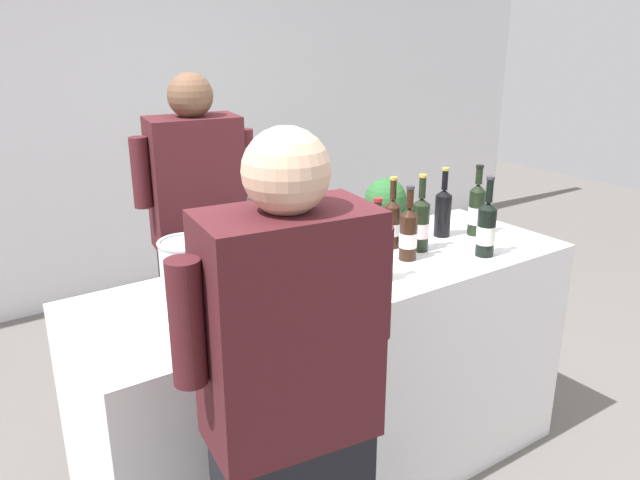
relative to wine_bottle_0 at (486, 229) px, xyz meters
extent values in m
plane|color=#66605B|center=(-0.61, 0.21, -1.11)|extent=(12.00, 12.00, 0.00)
cube|color=white|center=(-0.61, 2.81, 0.29)|extent=(8.00, 0.10, 2.80)
cube|color=white|center=(-0.61, 0.21, -0.62)|extent=(2.09, 0.70, 1.00)
cylinder|color=black|center=(0.00, 0.00, -0.02)|extent=(0.08, 0.08, 0.21)
cone|color=black|center=(0.00, 0.00, 0.10)|extent=(0.08, 0.08, 0.03)
cylinder|color=black|center=(0.00, 0.00, 0.16)|extent=(0.03, 0.03, 0.10)
cylinder|color=#333338|center=(0.00, 0.00, 0.22)|extent=(0.03, 0.03, 0.01)
cylinder|color=silver|center=(0.00, 0.00, -0.03)|extent=(0.08, 0.08, 0.08)
cylinder|color=black|center=(-0.18, 0.21, -0.02)|extent=(0.07, 0.07, 0.21)
cone|color=black|center=(-0.18, 0.21, 0.10)|extent=(0.07, 0.07, 0.03)
cylinder|color=black|center=(-0.18, 0.21, 0.16)|extent=(0.03, 0.03, 0.09)
cylinder|color=#B79333|center=(-0.18, 0.21, 0.21)|extent=(0.03, 0.03, 0.01)
cylinder|color=silver|center=(-0.18, 0.21, -0.03)|extent=(0.08, 0.08, 0.06)
cylinder|color=black|center=(0.04, 0.29, -0.02)|extent=(0.07, 0.07, 0.19)
cone|color=black|center=(0.04, 0.29, 0.09)|extent=(0.07, 0.07, 0.03)
cylinder|color=black|center=(0.04, 0.29, 0.15)|extent=(0.03, 0.03, 0.09)
cylinder|color=#B79333|center=(0.04, 0.29, 0.20)|extent=(0.03, 0.03, 0.01)
cylinder|color=black|center=(-0.74, 0.10, -0.02)|extent=(0.08, 0.08, 0.20)
cone|color=black|center=(-0.74, 0.10, 0.10)|extent=(0.08, 0.08, 0.04)
cylinder|color=black|center=(-0.74, 0.10, 0.16)|extent=(0.03, 0.03, 0.08)
cylinder|color=maroon|center=(-0.74, 0.10, 0.21)|extent=(0.03, 0.03, 0.01)
cylinder|color=black|center=(-0.94, 0.02, -0.01)|extent=(0.07, 0.07, 0.21)
cone|color=black|center=(-0.94, 0.02, 0.11)|extent=(0.07, 0.07, 0.04)
cylinder|color=black|center=(-0.94, 0.02, 0.18)|extent=(0.03, 0.03, 0.10)
cylinder|color=#B79333|center=(-0.94, 0.02, 0.23)|extent=(0.04, 0.04, 0.01)
cylinder|color=silver|center=(-0.94, 0.02, -0.02)|extent=(0.07, 0.07, 0.08)
cylinder|color=black|center=(0.18, 0.22, -0.02)|extent=(0.07, 0.07, 0.21)
cone|color=black|center=(0.18, 0.22, 0.11)|extent=(0.07, 0.07, 0.03)
cylinder|color=black|center=(0.18, 0.22, 0.16)|extent=(0.03, 0.03, 0.07)
cylinder|color=black|center=(0.18, 0.22, 0.20)|extent=(0.04, 0.04, 0.01)
cylinder|color=white|center=(0.18, 0.22, -0.03)|extent=(0.07, 0.07, 0.08)
cylinder|color=black|center=(-0.86, 0.19, -0.02)|extent=(0.07, 0.07, 0.20)
cone|color=black|center=(-0.86, 0.19, 0.10)|extent=(0.07, 0.07, 0.03)
cylinder|color=black|center=(-0.86, 0.19, 0.15)|extent=(0.03, 0.03, 0.09)
cylinder|color=maroon|center=(-0.86, 0.19, 0.20)|extent=(0.03, 0.03, 0.01)
cylinder|color=silver|center=(-0.86, 0.19, -0.03)|extent=(0.07, 0.07, 0.07)
cylinder|color=black|center=(-0.56, 0.04, -0.02)|extent=(0.08, 0.08, 0.19)
cone|color=black|center=(-0.56, 0.04, 0.09)|extent=(0.08, 0.08, 0.03)
cylinder|color=black|center=(-0.56, 0.04, 0.15)|extent=(0.03, 0.03, 0.09)
cylinder|color=maroon|center=(-0.56, 0.04, 0.20)|extent=(0.03, 0.03, 0.01)
cylinder|color=black|center=(-0.30, 0.15, -0.02)|extent=(0.07, 0.07, 0.19)
cone|color=black|center=(-0.30, 0.15, 0.09)|extent=(0.07, 0.07, 0.03)
cylinder|color=black|center=(-0.30, 0.15, 0.14)|extent=(0.03, 0.03, 0.08)
cylinder|color=#333338|center=(-0.30, 0.15, 0.19)|extent=(0.03, 0.03, 0.01)
cylinder|color=silver|center=(-0.30, 0.15, -0.03)|extent=(0.07, 0.07, 0.06)
cylinder|color=black|center=(-0.25, 0.31, -0.03)|extent=(0.07, 0.07, 0.18)
cone|color=black|center=(-0.25, 0.31, 0.08)|extent=(0.07, 0.07, 0.03)
cylinder|color=black|center=(-0.25, 0.31, 0.14)|extent=(0.03, 0.03, 0.08)
cylinder|color=#B79333|center=(-0.25, 0.31, 0.19)|extent=(0.03, 0.03, 0.01)
cylinder|color=white|center=(-0.25, 0.31, -0.04)|extent=(0.07, 0.07, 0.05)
cylinder|color=black|center=(-0.88, 0.41, -0.02)|extent=(0.08, 0.08, 0.19)
cone|color=black|center=(-0.88, 0.41, 0.08)|extent=(0.08, 0.08, 0.03)
cylinder|color=black|center=(-0.88, 0.41, 0.13)|extent=(0.03, 0.03, 0.07)
cylinder|color=#333338|center=(-0.88, 0.41, 0.18)|extent=(0.04, 0.04, 0.01)
cylinder|color=silver|center=(-0.88, 0.41, -0.03)|extent=(0.08, 0.08, 0.07)
cylinder|color=silver|center=(-0.60, 0.16, -0.12)|extent=(0.07, 0.07, 0.00)
cylinder|color=silver|center=(-0.60, 0.16, -0.07)|extent=(0.01, 0.01, 0.10)
ellipsoid|color=silver|center=(-0.60, 0.16, 0.03)|extent=(0.07, 0.07, 0.10)
ellipsoid|color=maroon|center=(-0.60, 0.16, 0.01)|extent=(0.06, 0.06, 0.04)
cylinder|color=silver|center=(-1.20, 0.33, -0.02)|extent=(0.19, 0.19, 0.20)
torus|color=silver|center=(-1.20, 0.33, 0.09)|extent=(0.20, 0.20, 0.01)
cube|color=black|center=(-0.87, 0.95, -0.64)|extent=(0.39, 0.29, 0.94)
cube|color=#47191E|center=(-0.87, 0.95, 0.13)|extent=(0.43, 0.30, 0.60)
sphere|color=brown|center=(-0.87, 0.95, 0.52)|extent=(0.20, 0.20, 0.20)
cylinder|color=#47191E|center=(-0.64, 0.91, 0.20)|extent=(0.08, 0.08, 0.31)
cylinder|color=#47191E|center=(-1.11, 0.99, 0.20)|extent=(0.08, 0.08, 0.31)
cube|color=#47191E|center=(-1.28, -0.48, 0.11)|extent=(0.45, 0.29, 0.60)
sphere|color=#D8AD8C|center=(-1.28, -0.48, 0.50)|extent=(0.21, 0.21, 0.21)
cylinder|color=#47191E|center=(-1.53, -0.45, 0.18)|extent=(0.08, 0.08, 0.30)
cylinder|color=#47191E|center=(-1.03, -0.52, 0.18)|extent=(0.08, 0.08, 0.30)
cylinder|color=brown|center=(0.78, 1.61, -0.98)|extent=(0.36, 0.36, 0.27)
sphere|color=#2D6B33|center=(0.76, 1.52, -0.33)|extent=(0.28, 0.28, 0.28)
sphere|color=#2D6B33|center=(0.86, 1.54, -0.53)|extent=(0.34, 0.34, 0.34)
sphere|color=#2D6B33|center=(0.79, 1.70, -0.52)|extent=(0.30, 0.30, 0.30)
sphere|color=#2D6B33|center=(0.66, 1.67, -0.49)|extent=(0.28, 0.28, 0.28)
cylinder|color=#4C3823|center=(0.78, 1.61, -0.55)|extent=(0.05, 0.05, 0.60)
camera|label=1|loc=(-2.02, -1.68, 0.82)|focal=35.70mm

